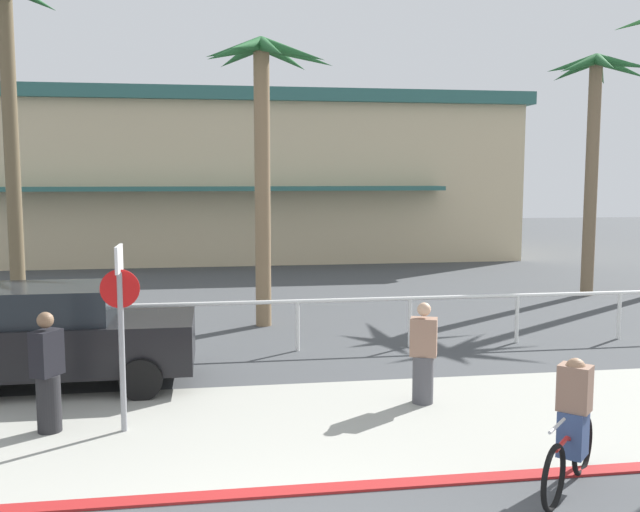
% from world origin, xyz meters
% --- Properties ---
extents(ground_plane, '(80.00, 80.00, 0.00)m').
position_xyz_m(ground_plane, '(0.00, 10.00, 0.00)').
color(ground_plane, '#424447').
extents(sidewalk_strip, '(44.00, 4.00, 0.02)m').
position_xyz_m(sidewalk_strip, '(0.00, 4.20, 0.01)').
color(sidewalk_strip, '#9E9E93').
rests_on(sidewalk_strip, ground).
extents(curb_paint, '(44.00, 0.24, 0.03)m').
position_xyz_m(curb_paint, '(0.00, 2.20, 0.01)').
color(curb_paint, maroon).
rests_on(curb_paint, ground).
extents(building_backdrop, '(24.91, 10.85, 6.81)m').
position_xyz_m(building_backdrop, '(-0.13, 26.72, 3.42)').
color(building_backdrop, beige).
rests_on(building_backdrop, ground).
extents(rail_fence, '(25.48, 0.08, 1.04)m').
position_xyz_m(rail_fence, '(0.00, 8.50, 0.84)').
color(rail_fence, white).
rests_on(rail_fence, ground).
extents(stop_sign_bike_lane, '(0.52, 0.56, 2.56)m').
position_xyz_m(stop_sign_bike_lane, '(-1.72, 4.38, 1.68)').
color(stop_sign_bike_lane, gray).
rests_on(stop_sign_bike_lane, ground).
extents(palm_tree_1, '(3.13, 3.31, 8.18)m').
position_xyz_m(palm_tree_1, '(-5.33, 13.12, 5.98)').
color(palm_tree_1, brown).
rests_on(palm_tree_1, ground).
extents(palm_tree_2, '(2.99, 3.41, 6.58)m').
position_xyz_m(palm_tree_2, '(0.70, 11.03, 5.13)').
color(palm_tree_2, '#846B4C').
rests_on(palm_tree_2, ground).
extents(palm_tree_3, '(3.17, 3.42, 6.92)m').
position_xyz_m(palm_tree_3, '(10.35, 13.85, 5.18)').
color(palm_tree_3, '#756047').
rests_on(palm_tree_3, ground).
extents(car_black_1, '(4.40, 2.02, 1.69)m').
position_xyz_m(car_black_1, '(-3.09, 6.67, 0.87)').
color(car_black_1, black).
rests_on(car_black_1, ground).
extents(cyclist_red_0, '(1.30, 1.35, 1.50)m').
position_xyz_m(cyclist_red_0, '(3.43, 1.86, 0.69)').
color(cyclist_red_0, black).
rests_on(cyclist_red_0, ground).
extents(pedestrian_0, '(0.44, 0.48, 1.67)m').
position_xyz_m(pedestrian_0, '(-2.72, 4.51, 0.77)').
color(pedestrian_0, '#232326').
rests_on(pedestrian_0, ground).
extents(pedestrian_1, '(0.47, 0.41, 1.58)m').
position_xyz_m(pedestrian_1, '(2.65, 4.92, 0.72)').
color(pedestrian_1, '#4C4C51').
rests_on(pedestrian_1, ground).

